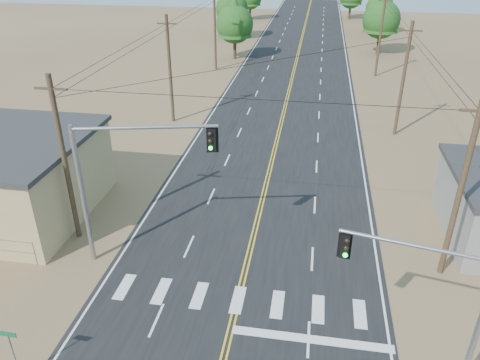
# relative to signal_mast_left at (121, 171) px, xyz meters

# --- Properties ---
(road) EXTENTS (15.00, 200.00, 0.02)m
(road) POSITION_rel_signal_mast_left_xyz_m (6.52, 19.54, -5.51)
(road) COLOR black
(road) RESTS_ON ground
(utility_pole_left_near) EXTENTS (1.80, 0.30, 10.00)m
(utility_pole_left_near) POSITION_rel_signal_mast_left_xyz_m (-3.98, 1.54, -0.40)
(utility_pole_left_near) COLOR #4C3826
(utility_pole_left_near) RESTS_ON ground
(utility_pole_left_mid) EXTENTS (1.80, 0.30, 10.00)m
(utility_pole_left_mid) POSITION_rel_signal_mast_left_xyz_m (-3.98, 21.54, -0.40)
(utility_pole_left_mid) COLOR #4C3826
(utility_pole_left_mid) RESTS_ON ground
(utility_pole_left_far) EXTENTS (1.80, 0.30, 10.00)m
(utility_pole_left_far) POSITION_rel_signal_mast_left_xyz_m (-3.98, 41.54, -0.40)
(utility_pole_left_far) COLOR #4C3826
(utility_pole_left_far) RESTS_ON ground
(utility_pole_right_near) EXTENTS (1.80, 0.30, 10.00)m
(utility_pole_right_near) POSITION_rel_signal_mast_left_xyz_m (17.02, 1.54, -0.40)
(utility_pole_right_near) COLOR #4C3826
(utility_pole_right_near) RESTS_ON ground
(utility_pole_right_mid) EXTENTS (1.80, 0.30, 10.00)m
(utility_pole_right_mid) POSITION_rel_signal_mast_left_xyz_m (17.02, 21.54, -0.40)
(utility_pole_right_mid) COLOR #4C3826
(utility_pole_right_mid) RESTS_ON ground
(utility_pole_right_far) EXTENTS (1.80, 0.30, 10.00)m
(utility_pole_right_far) POSITION_rel_signal_mast_left_xyz_m (17.02, 41.54, -0.40)
(utility_pole_right_far) COLOR #4C3826
(utility_pole_right_far) RESTS_ON ground
(signal_mast_left) EXTENTS (7.18, 1.85, 8.09)m
(signal_mast_left) POSITION_rel_signal_mast_left_xyz_m (0.00, 0.00, 0.00)
(signal_mast_left) COLOR gray
(signal_mast_left) RESTS_ON ground
(signal_mast_right) EXTENTS (5.35, 1.32, 6.82)m
(signal_mast_right) POSITION_rel_signal_mast_left_xyz_m (14.53, -6.15, -0.92)
(signal_mast_right) COLOR gray
(signal_mast_right) RESTS_ON ground
(street_sign) EXTENTS (0.76, 0.06, 2.55)m
(street_sign) POSITION_rel_signal_mast_left_xyz_m (-1.63, -8.46, -3.81)
(street_sign) COLOR gray
(street_sign) RESTS_ON ground
(tree_left_near) EXTENTS (5.30, 5.30, 8.83)m
(tree_left_near) POSITION_rel_signal_mast_left_xyz_m (-2.48, 47.88, -0.12)
(tree_left_near) COLOR #3F2D1E
(tree_left_near) RESTS_ON ground
(tree_left_mid) EXTENTS (5.44, 5.44, 9.06)m
(tree_left_mid) POSITION_rel_signal_mast_left_xyz_m (-5.47, 62.12, 0.03)
(tree_left_mid) COLOR #3F2D1E
(tree_left_mid) RESTS_ON ground
(tree_right_near) EXTENTS (5.48, 5.48, 9.13)m
(tree_right_near) POSITION_rel_signal_mast_left_xyz_m (18.41, 54.42, 0.06)
(tree_right_near) COLOR #3F2D1E
(tree_right_near) RESTS_ON ground
(tree_right_mid) EXTENTS (4.88, 4.88, 8.13)m
(tree_right_mid) POSITION_rel_signal_mast_left_xyz_m (19.76, 70.77, -0.55)
(tree_right_mid) COLOR #3F2D1E
(tree_right_mid) RESTS_ON ground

